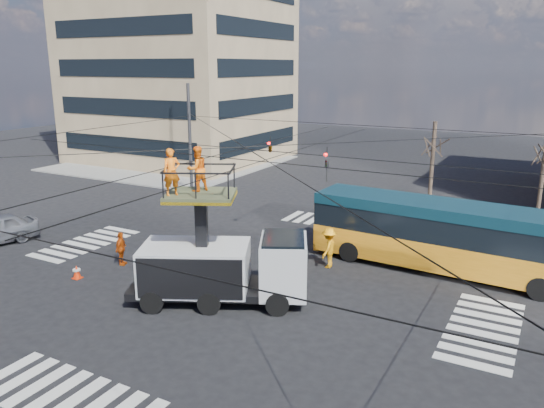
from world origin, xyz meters
The scene contains 11 objects.
ground centered at (0.00, 0.00, 0.00)m, with size 120.00×120.00×0.00m, color black.
sidewalk_nw centered at (-21.00, 21.00, 0.06)m, with size 18.00×18.00×0.12m, color slate.
crosswalks centered at (0.00, 0.00, 0.01)m, with size 22.40×22.40×0.02m, color silver, non-canonical shape.
building_tower centered at (-21.98, 23.98, 15.00)m, with size 18.06×16.06×30.00m.
overhead_network centered at (-0.07, 0.40, 4.29)m, with size 24.24×24.24×8.00m.
tree_a centered at (5.00, 13.50, 4.63)m, with size 2.00×2.00×6.00m.
utility_truck centered at (0.46, -2.48, 2.05)m, with size 7.30×5.14×6.26m.
city_bus centered at (7.86, 5.08, 1.73)m, with size 12.98×3.36×3.20m.
traffic_cone centered at (-6.60, -3.65, 0.31)m, with size 0.36×0.36×0.62m, color red.
worker_ground centered at (-6.03, -1.45, 0.81)m, with size 0.95×0.39×1.62m, color #D1500D.
flagger centered at (2.72, 2.98, 0.96)m, with size 1.23×0.71×1.91m, color #FA9C0F.
Camera 1 is at (11.59, -18.86, 9.22)m, focal length 35.00 mm.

